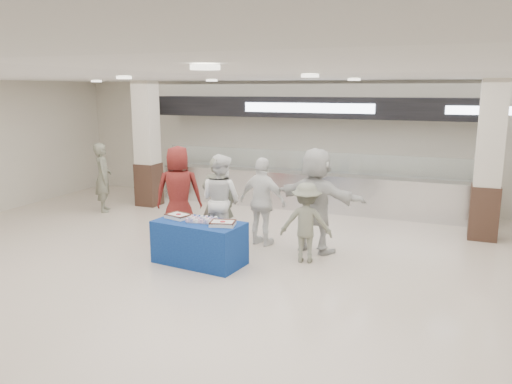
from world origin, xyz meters
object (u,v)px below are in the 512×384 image
at_px(cupcake_tray, 202,219).
at_px(civilian_white, 316,200).
at_px(sheet_cake_right, 223,223).
at_px(display_table, 199,243).
at_px(soldier_bg, 103,177).
at_px(sheet_cake_left, 179,216).
at_px(soldier_a, 218,201).
at_px(chef_tall, 221,200).
at_px(civilian_maroon, 179,192).
at_px(chef_short, 263,202).
at_px(soldier_b, 306,223).

bearing_deg(cupcake_tray, civilian_white, 39.35).
relative_size(sheet_cake_right, civilian_white, 0.24).
xyz_separation_m(display_table, soldier_bg, (-4.01, 2.47, 0.48)).
xyz_separation_m(sheet_cake_left, civilian_white, (2.15, 1.30, 0.19)).
xyz_separation_m(soldier_a, civilian_white, (1.88, 0.28, 0.11)).
distance_m(sheet_cake_right, soldier_bg, 5.16).
height_order(display_table, chef_tall, chef_tall).
distance_m(civilian_maroon, civilian_white, 2.81).
height_order(sheet_cake_right, soldier_bg, soldier_bg).
bearing_deg(display_table, civilian_white, 46.16).
relative_size(chef_short, soldier_b, 1.22).
distance_m(soldier_a, soldier_bg, 4.06).
bearing_deg(chef_short, civilian_white, -169.79).
bearing_deg(chef_short, sheet_cake_right, 95.36).
relative_size(chef_tall, soldier_b, 1.26).
xyz_separation_m(chef_short, soldier_b, (1.06, -0.62, -0.15)).
distance_m(chef_tall, soldier_bg, 4.12).
height_order(sheet_cake_left, civilian_maroon, civilian_maroon).
bearing_deg(display_table, sheet_cake_left, 175.14).
distance_m(sheet_cake_left, chef_tall, 1.08).
distance_m(soldier_a, soldier_b, 1.91).
bearing_deg(chef_short, sheet_cake_left, 61.33).
relative_size(sheet_cake_left, civilian_maroon, 0.25).
bearing_deg(display_table, soldier_bg, 155.04).
relative_size(sheet_cake_left, soldier_bg, 0.28).
relative_size(sheet_cake_right, cupcake_tray, 0.98).
bearing_deg(sheet_cake_right, civilian_white, 50.33).
bearing_deg(soldier_bg, chef_tall, -146.51).
relative_size(display_table, civilian_white, 0.79).
bearing_deg(civilian_white, sheet_cake_left, 46.60).
bearing_deg(soldier_b, civilian_white, -102.31).
relative_size(soldier_a, civilian_white, 0.89).
bearing_deg(soldier_a, civilian_white, 179.77).
distance_m(soldier_b, soldier_bg, 5.94).
height_order(civilian_maroon, soldier_b, civilian_maroon).
relative_size(civilian_maroon, soldier_a, 1.08).
height_order(sheet_cake_left, soldier_bg, soldier_bg).
xyz_separation_m(display_table, soldier_b, (1.69, 0.79, 0.33)).
bearing_deg(civilian_maroon, soldier_bg, -47.71).
xyz_separation_m(sheet_cake_left, cupcake_tray, (0.49, -0.06, -0.01)).
height_order(civilian_maroon, chef_short, civilian_maroon).
bearing_deg(soldier_b, display_table, 13.38).
xyz_separation_m(soldier_a, soldier_b, (1.87, -0.32, -0.17)).
bearing_deg(soldier_bg, cupcake_tray, -158.39).
relative_size(chef_tall, chef_short, 1.04).
height_order(sheet_cake_left, chef_tall, chef_tall).
bearing_deg(chef_tall, sheet_cake_right, 133.32).
height_order(chef_tall, soldier_bg, chef_tall).
relative_size(cupcake_tray, chef_short, 0.28).
relative_size(cupcake_tray, civilian_white, 0.24).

